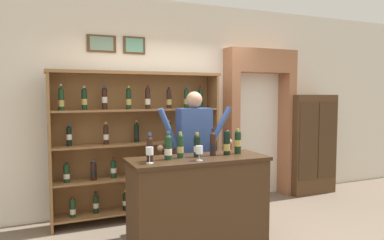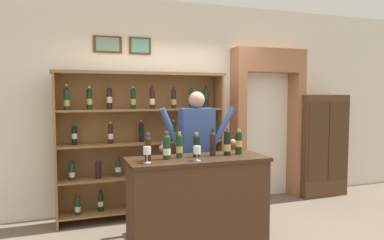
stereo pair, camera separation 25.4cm
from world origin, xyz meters
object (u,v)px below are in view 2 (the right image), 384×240
Objects in this scene: tasting_bottle_super_tuscan at (213,144)px; wine_glass_left at (197,151)px; tasting_counter at (197,203)px; shopkeeper at (197,144)px; wine_shelf at (142,140)px; tasting_bottle_grappa at (167,147)px; tasting_bottle_rosso at (227,143)px; tasting_bottle_riserva at (239,142)px; tasting_bottle_chianti at (179,145)px; side_cabinet at (319,145)px; wine_glass_right at (147,151)px; tasting_bottle_brunello at (197,145)px; tasting_bottle_vin_santo at (148,148)px.

tasting_bottle_super_tuscan is 0.34m from wine_glass_left.
tasting_counter is 0.88× the size of shopkeeper.
tasting_bottle_grappa is at bearing -89.64° from wine_shelf.
tasting_bottle_rosso is (0.15, -0.58, 0.08)m from shopkeeper.
tasting_bottle_riserva is (0.33, 0.00, 0.01)m from tasting_bottle_super_tuscan.
wine_shelf is 8.24× the size of tasting_bottle_chianti.
tasting_bottle_rosso is 1.05× the size of tasting_bottle_riserva.
tasting_counter is 9.84× the size of wine_glass_left.
shopkeeper is at bearing 70.40° from tasting_counter.
side_cabinet is 0.97× the size of shopkeeper.
wine_glass_left is at bearing -110.01° from shopkeeper.
shopkeeper is 0.60m from tasting_bottle_rosso.
tasting_bottle_super_tuscan is (0.38, -0.01, 0.00)m from tasting_bottle_chianti.
side_cabinet is at bearing 26.97° from tasting_bottle_super_tuscan.
tasting_bottle_grappa is 0.70m from tasting_bottle_rosso.
wine_glass_right is (-0.39, -0.16, -0.02)m from tasting_bottle_chianti.
wine_shelf is 15.00× the size of wine_glass_left.
tasting_bottle_riserva is at bearing -60.97° from shopkeeper.
wine_shelf is 7.67× the size of tasting_bottle_rosso.
tasting_bottle_rosso reaches higher than tasting_bottle_brunello.
wine_shelf is at bearing 101.25° from wine_glass_left.
wine_glass_right is (-1.10, -0.16, -0.03)m from tasting_bottle_riserva.
tasting_bottle_chianti is 0.26m from wine_glass_left.
wine_shelf is at bearing -178.84° from side_cabinet.
wine_glass_right is at bearing -99.61° from wine_shelf.
wine_shelf is 1.48m from tasting_bottle_riserva.
tasting_bottle_super_tuscan reaches higher than wine_glass_left.
wine_glass_right is (-0.51, 0.06, 0.02)m from wine_glass_left.
tasting_bottle_riserva is (0.52, 0.01, 0.02)m from tasting_bottle_brunello.
tasting_bottle_chianti is 0.42m from wine_glass_right.
tasting_bottle_super_tuscan is at bearing 2.01° from tasting_bottle_brunello.
tasting_bottle_rosso is at bearing -150.96° from side_cabinet.
side_cabinet is 5.98× the size of tasting_bottle_chianti.
side_cabinet is 3.13m from wine_glass_left.
tasting_bottle_grappa is 0.35m from tasting_bottle_brunello.
tasting_bottle_riserva is at bearing 1.18° from tasting_bottle_brunello.
tasting_bottle_brunello is (-2.67, -1.27, 0.30)m from side_cabinet.
tasting_bottle_vin_santo reaches higher than tasting_bottle_chianti.
shopkeeper is (0.21, 0.60, 0.57)m from tasting_counter.
tasting_bottle_grappa is 0.97× the size of tasting_bottle_super_tuscan.
tasting_bottle_super_tuscan is at bearing -92.05° from shopkeeper.
side_cabinet is 3.00m from tasting_counter.
tasting_bottle_super_tuscan is (-2.48, -1.26, 0.30)m from side_cabinet.
shopkeeper is 5.83× the size of tasting_bottle_grappa.
side_cabinet is at bearing 16.02° from shopkeeper.
tasting_bottle_grappa is (0.20, 0.02, 0.00)m from tasting_bottle_vin_santo.
tasting_bottle_rosso is 0.47m from wine_glass_left.
wine_glass_right is at bearing -107.44° from tasting_bottle_vin_santo.
tasting_counter is at bearing -15.48° from tasting_bottle_chianti.
tasting_bottle_riserva is at bearing 2.86° from tasting_bottle_vin_santo.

